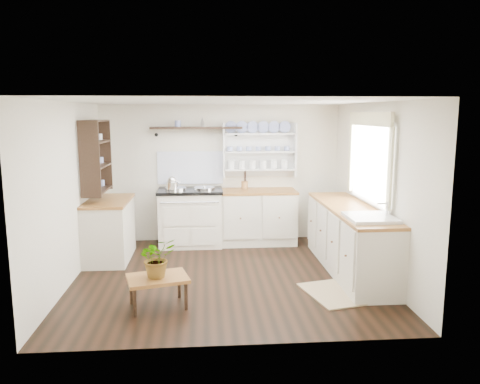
{
  "coord_description": "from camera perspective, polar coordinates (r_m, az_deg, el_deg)",
  "views": [
    {
      "loc": [
        -0.28,
        -5.99,
        2.15
      ],
      "look_at": [
        0.2,
        0.25,
        1.1
      ],
      "focal_mm": 35.0,
      "sensor_mm": 36.0,
      "label": 1
    }
  ],
  "objects": [
    {
      "name": "left_shelving",
      "position": [
        7.09,
        -17.16,
        4.25
      ],
      "size": [
        0.28,
        0.8,
        1.05
      ],
      "primitive_type": "cube",
      "color": "black",
      "rests_on": "wall_left"
    },
    {
      "name": "wall_right",
      "position": [
        6.49,
        16.24,
        0.27
      ],
      "size": [
        0.02,
        3.8,
        2.3
      ],
      "primitive_type": "cube",
      "color": "silver",
      "rests_on": "ground"
    },
    {
      "name": "left_cabinets",
      "position": [
        7.23,
        -15.65,
        -4.34
      ],
      "size": [
        0.62,
        1.13,
        0.9
      ],
      "color": "beige",
      "rests_on": "floor"
    },
    {
      "name": "window",
      "position": [
        6.56,
        15.53,
        4.06
      ],
      "size": [
        0.08,
        1.55,
        1.22
      ],
      "color": "white",
      "rests_on": "wall_right"
    },
    {
      "name": "wall_left",
      "position": [
        6.31,
        -20.16,
        -0.19
      ],
      "size": [
        0.02,
        3.8,
        2.3
      ],
      "primitive_type": "cube",
      "color": "silver",
      "rests_on": "ground"
    },
    {
      "name": "wall_back",
      "position": [
        7.96,
        -2.36,
        2.31
      ],
      "size": [
        4.0,
        0.02,
        2.3
      ],
      "primitive_type": "cube",
      "color": "silver",
      "rests_on": "ground"
    },
    {
      "name": "plate_rack",
      "position": [
        7.93,
        2.34,
        5.23
      ],
      "size": [
        1.2,
        0.22,
        0.9
      ],
      "color": "white",
      "rests_on": "wall_back"
    },
    {
      "name": "belfast_sink",
      "position": [
        5.85,
        15.55,
        -4.17
      ],
      "size": [
        0.55,
        0.6,
        0.45
      ],
      "color": "white",
      "rests_on": "right_cabinets"
    },
    {
      "name": "right_cabinets",
      "position": [
        6.62,
        13.21,
        -5.52
      ],
      "size": [
        0.62,
        2.43,
        0.9
      ],
      "color": "beige",
      "rests_on": "floor"
    },
    {
      "name": "potted_plant",
      "position": [
        5.31,
        -10.08,
        -7.87
      ],
      "size": [
        0.51,
        0.49,
        0.44
      ],
      "primitive_type": "imported",
      "rotation": [
        0.0,
        0.0,
        0.48
      ],
      "color": "#3F7233",
      "rests_on": "center_table"
    },
    {
      "name": "ceiling",
      "position": [
        6.0,
        -1.76,
        10.95
      ],
      "size": [
        4.0,
        3.8,
        0.01
      ],
      "primitive_type": "cube",
      "color": "white",
      "rests_on": "wall_back"
    },
    {
      "name": "aga_cooker",
      "position": [
        7.74,
        -6.05,
        -3.0
      ],
      "size": [
        1.05,
        0.73,
        0.97
      ],
      "color": "white",
      "rests_on": "floor"
    },
    {
      "name": "kettle",
      "position": [
        7.54,
        -8.27,
        0.99
      ],
      "size": [
        0.19,
        0.19,
        0.23
      ],
      "primitive_type": null,
      "color": "silver",
      "rests_on": "aga_cooker"
    },
    {
      "name": "utensil_crock",
      "position": [
        7.79,
        0.56,
        0.84
      ],
      "size": [
        0.11,
        0.11,
        0.13
      ],
      "primitive_type": "cylinder",
      "color": "olive",
      "rests_on": "back_cabinets"
    },
    {
      "name": "high_shelf",
      "position": [
        7.77,
        -5.34,
        7.71
      ],
      "size": [
        1.5,
        0.29,
        0.16
      ],
      "color": "black",
      "rests_on": "wall_back"
    },
    {
      "name": "center_table",
      "position": [
        5.39,
        -10.0,
        -10.58
      ],
      "size": [
        0.75,
        0.62,
        0.36
      ],
      "rotation": [
        0.0,
        0.0,
        0.25
      ],
      "color": "brown",
      "rests_on": "floor"
    },
    {
      "name": "floor_rug",
      "position": [
        5.87,
        11.16,
        -12.06
      ],
      "size": [
        0.74,
        0.96,
        0.02
      ],
      "primitive_type": "cube",
      "rotation": [
        0.0,
        0.0,
        0.24
      ],
      "color": "#947A56",
      "rests_on": "floor"
    },
    {
      "name": "back_cabinets",
      "position": [
        7.82,
        2.15,
        -2.95
      ],
      "size": [
        1.27,
        0.63,
        0.9
      ],
      "color": "beige",
      "rests_on": "floor"
    },
    {
      "name": "floor",
      "position": [
        6.37,
        -1.65,
        -10.21
      ],
      "size": [
        4.0,
        3.8,
        0.01
      ],
      "primitive_type": "cube",
      "color": "black",
      "rests_on": "ground"
    }
  ]
}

